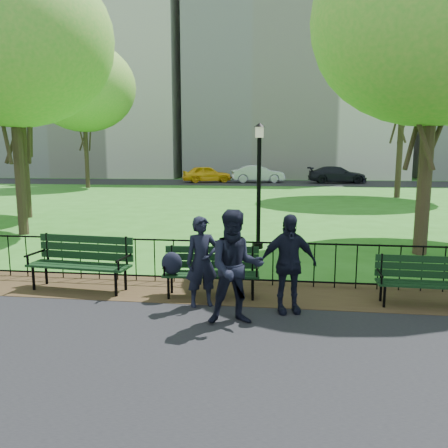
# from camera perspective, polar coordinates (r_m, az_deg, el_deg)

# --- Properties ---
(ground) EXTENTS (120.00, 120.00, 0.00)m
(ground) POSITION_cam_1_polar(r_m,az_deg,el_deg) (6.95, 0.94, -12.75)
(ground) COLOR #2D691B
(dirt_strip) EXTENTS (60.00, 1.60, 0.01)m
(dirt_strip) POSITION_cam_1_polar(r_m,az_deg,el_deg) (8.35, 2.12, -8.88)
(dirt_strip) COLOR #312214
(dirt_strip) RESTS_ON ground
(far_street) EXTENTS (70.00, 9.00, 0.01)m
(far_street) POSITION_cam_1_polar(r_m,az_deg,el_deg) (41.50, 6.44, 5.36)
(far_street) COLOR black
(far_street) RESTS_ON ground
(iron_fence) EXTENTS (24.06, 0.06, 1.00)m
(iron_fence) POSITION_cam_1_polar(r_m,az_deg,el_deg) (8.69, 2.44, -4.82)
(iron_fence) COLOR black
(iron_fence) RESTS_ON ground
(apartment_west) EXTENTS (22.00, 15.00, 26.00)m
(apartment_west) POSITION_cam_1_polar(r_m,az_deg,el_deg) (59.88, -15.86, 18.67)
(apartment_west) COLOR beige
(apartment_west) RESTS_ON ground
(apartment_mid) EXTENTS (24.00, 15.00, 30.00)m
(apartment_mid) POSITION_cam_1_polar(r_m,az_deg,el_deg) (55.83, 9.20, 21.72)
(apartment_mid) COLOR silver
(apartment_mid) RESTS_ON ground
(park_bench_main) EXTENTS (1.77, 0.68, 0.98)m
(park_bench_main) POSITION_cam_1_polar(r_m,az_deg,el_deg) (7.97, -3.65, -5.37)
(park_bench_main) COLOR black
(park_bench_main) RESTS_ON ground
(park_bench_left_a) EXTENTS (2.02, 0.80, 1.12)m
(park_bench_left_a) POSITION_cam_1_polar(r_m,az_deg,el_deg) (8.84, -18.09, -4.09)
(park_bench_left_a) COLOR black
(park_bench_left_a) RESTS_ON ground
(park_bench_right_a) EXTENTS (1.65, 0.56, 0.92)m
(park_bench_right_a) POSITION_cam_1_polar(r_m,az_deg,el_deg) (8.28, 24.84, -6.16)
(park_bench_right_a) COLOR black
(park_bench_right_a) RESTS_ON ground
(lamppost) EXTENTS (0.31, 0.31, 3.43)m
(lamppost) POSITION_cam_1_polar(r_m,az_deg,el_deg) (11.99, 4.58, 5.59)
(lamppost) COLOR black
(lamppost) RESTS_ON ground
(tree_near_w) EXTENTS (6.32, 6.32, 8.81)m
(tree_near_w) POSITION_cam_1_polar(r_m,az_deg,el_deg) (16.00, -26.17, 20.88)
(tree_near_w) COLOR #2D2116
(tree_near_w) RESTS_ON ground
(tree_near_e) EXTENTS (6.04, 6.04, 8.41)m
(tree_near_e) POSITION_cam_1_polar(r_m,az_deg,el_deg) (12.78, 25.95, 22.93)
(tree_near_e) COLOR #2D2116
(tree_near_e) RESTS_ON ground
(tree_mid_w) EXTENTS (6.86, 6.86, 9.56)m
(tree_mid_w) POSITION_cam_1_polar(r_m,az_deg,el_deg) (20.24, -25.39, 19.74)
(tree_mid_w) COLOR #2D2116
(tree_mid_w) RESTS_ON ground
(tree_far_e) EXTENTS (9.03, 9.03, 12.59)m
(tree_far_e) POSITION_cam_1_polar(r_m,az_deg,el_deg) (29.48, 22.67, 20.39)
(tree_far_e) COLOR #2D2116
(tree_far_e) RESTS_ON ground
(tree_far_w) EXTENTS (8.04, 8.04, 11.21)m
(tree_far_w) POSITION_cam_1_polar(r_m,az_deg,el_deg) (36.93, -17.91, 16.66)
(tree_far_w) COLOR #2D2116
(tree_far_w) RESTS_ON ground
(person_left) EXTENTS (0.67, 0.57, 1.55)m
(person_left) POSITION_cam_1_polar(r_m,az_deg,el_deg) (7.44, -2.90, -4.93)
(person_left) COLOR black
(person_left) RESTS_ON asphalt_path
(person_mid) EXTENTS (0.93, 0.62, 1.76)m
(person_mid) POSITION_cam_1_polar(r_m,az_deg,el_deg) (6.64, 1.54, -5.68)
(person_mid) COLOR black
(person_mid) RESTS_ON asphalt_path
(person_right) EXTENTS (1.02, 0.62, 1.63)m
(person_right) POSITION_cam_1_polar(r_m,az_deg,el_deg) (7.20, 8.34, -5.13)
(person_right) COLOR black
(person_right) RESTS_ON asphalt_path
(taxi) EXTENTS (4.99, 3.36, 1.58)m
(taxi) POSITION_cam_1_polar(r_m,az_deg,el_deg) (41.83, -2.25, 6.53)
(taxi) COLOR yellow
(taxi) RESTS_ON far_street
(sedan_silver) EXTENTS (5.24, 2.76, 1.64)m
(sedan_silver) POSITION_cam_1_polar(r_m,az_deg,el_deg) (41.62, 4.43, 6.54)
(sedan_silver) COLOR #B0B3B8
(sedan_silver) RESTS_ON far_street
(sedan_dark) EXTENTS (5.48, 2.54, 1.55)m
(sedan_dark) POSITION_cam_1_polar(r_m,az_deg,el_deg) (42.02, 14.56, 6.24)
(sedan_dark) COLOR black
(sedan_dark) RESTS_ON far_street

